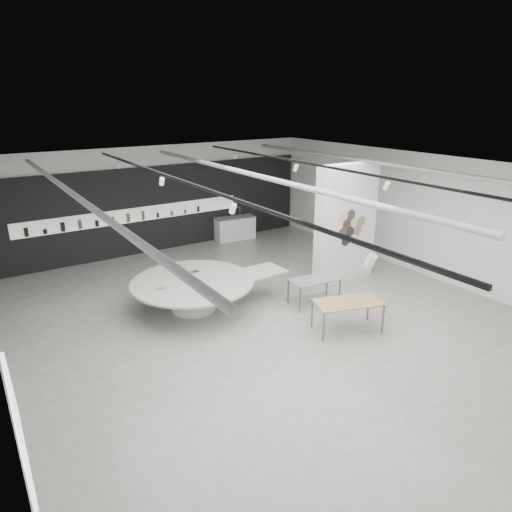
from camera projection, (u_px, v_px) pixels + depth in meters
room at (266, 244)px, 10.95m from camera, size 12.02×14.02×3.82m
back_wall_display at (159, 209)px, 16.61m from camera, size 11.80×0.27×3.10m
partition_column at (346, 224)px, 13.69m from camera, size 2.20×0.38×3.60m
display_island at (196, 290)px, 12.14m from camera, size 4.26×3.38×0.83m
sample_table_wood at (348, 304)px, 10.97m from camera, size 1.78×1.27×0.76m
sample_table_stone at (314, 281)px, 12.48m from camera, size 1.43×0.83×0.70m
kitchen_counter at (235, 228)px, 18.18m from camera, size 1.66×0.78×1.27m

